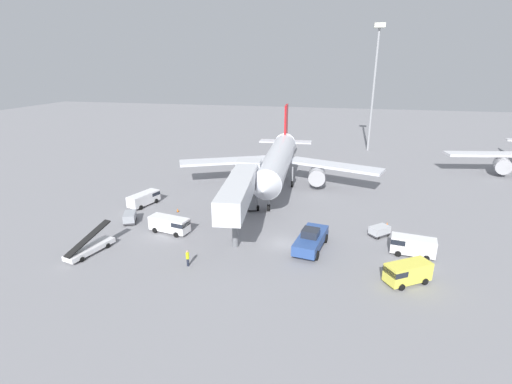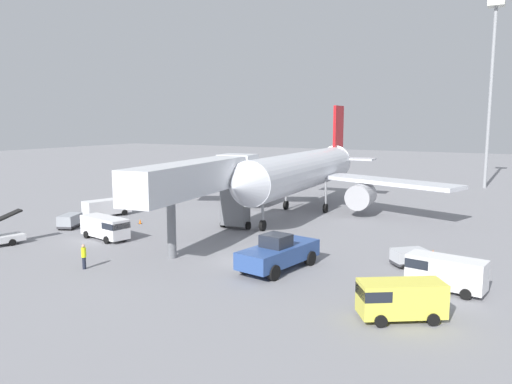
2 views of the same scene
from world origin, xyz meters
name	(u,v)px [view 1 (image 1 of 2)]	position (x,y,z in m)	size (l,w,h in m)	color
ground_plane	(286,244)	(0.00, 0.00, 0.00)	(300.00, 300.00, 0.00)	gray
airplane_at_gate	(278,160)	(-4.69, 21.73, 4.82)	(35.83, 35.17, 12.90)	silver
jet_bridge	(242,187)	(-6.37, 3.62, 5.62)	(5.25, 19.12, 7.47)	silver
pushback_tug	(311,240)	(3.04, -0.64, 1.24)	(3.80, 7.44, 2.68)	#2D4C8E
belt_loader_truck	(90,247)	(-21.57, -7.30, 0.75)	(3.03, 6.31, 3.00)	white
service_van_near_center	(412,245)	(14.31, 0.46, 1.26)	(5.00, 2.56, 2.20)	white
service_van_outer_left	(144,198)	(-23.18, 8.40, 1.11)	(3.32, 5.56, 1.91)	white
service_van_near_left	(407,272)	(12.91, -5.76, 1.22)	(4.88, 4.10, 2.14)	#E5DB4C
service_van_far_center	(170,224)	(-14.97, 0.00, 1.18)	(5.55, 2.83, 2.06)	white
baggage_cart_mid_center	(130,217)	(-21.81, 1.76, 0.78)	(2.48, 3.12, 1.39)	#38383D
baggage_cart_near_right	(379,231)	(11.21, 4.90, 0.73)	(2.81, 2.75, 1.30)	#38383D
ground_crew_worker_foreground	(188,258)	(-9.50, -7.49, 0.99)	(0.47, 0.47, 1.86)	#1E2333
safety_cone_alpha	(178,210)	(-17.04, 6.82, 0.26)	(0.34, 0.34, 0.52)	black
safety_cone_bravo	(387,225)	(12.43, 7.83, 0.37)	(0.49, 0.49, 0.75)	black
apron_light_mast	(376,67)	(12.34, 55.83, 19.93)	(2.40, 2.40, 29.33)	#93969B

